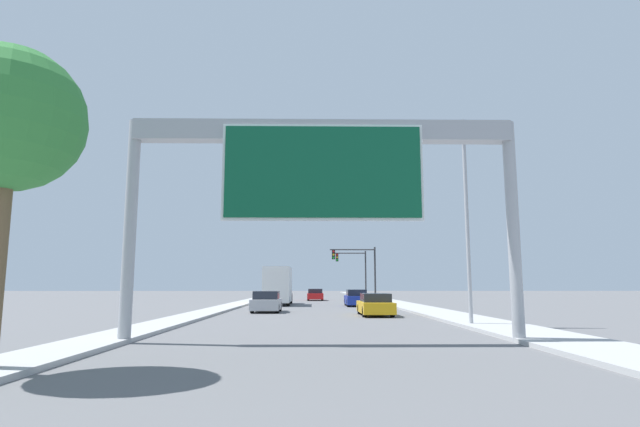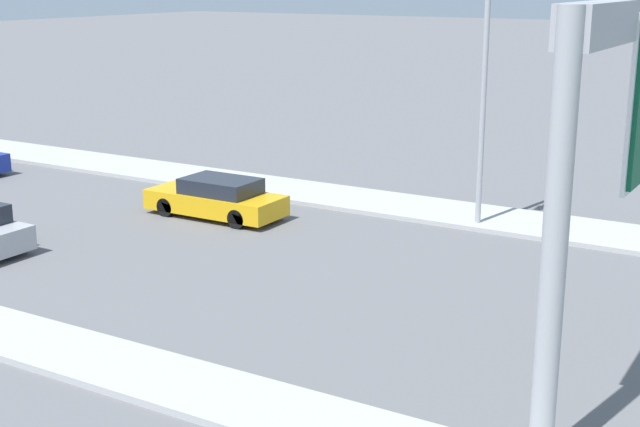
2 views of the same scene
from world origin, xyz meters
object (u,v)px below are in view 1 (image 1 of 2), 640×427
Objects in this scene: traffic_light_mid_block at (356,267)px; street_lamp_right at (461,204)px; traffic_light_near_intersection at (360,264)px; car_near_right at (267,302)px; car_near_center at (315,295)px; car_far_center at (375,305)px; truck_box_primary at (278,286)px; sign_gantry at (323,166)px; car_mid_right at (356,298)px; palm_tree_foreground at (9,121)px.

traffic_light_mid_block is 43.79m from street_lamp_right.
car_near_right is at bearing -111.48° from traffic_light_near_intersection.
traffic_light_near_intersection is at bearing 92.64° from street_lamp_right.
traffic_light_mid_block is at bearing 87.82° from traffic_light_near_intersection.
car_far_center is (3.50, -29.21, -0.01)m from car_near_center.
car_far_center is 17.49m from truck_box_primary.
car_far_center is at bearing -83.17° from car_near_center.
car_near_right is 0.49× the size of truck_box_primary.
truck_box_primary is at bearing 96.58° from sign_gantry.
car_mid_right is 22.75m from traffic_light_mid_block.
sign_gantry reaches higher than truck_box_primary.
traffic_light_mid_block reaches higher than truck_box_primary.
street_lamp_right is (1.17, -43.76, 1.35)m from traffic_light_mid_block.
car_near_center reaches higher than car_far_center.
traffic_light_near_intersection reaches higher than truck_box_primary.
traffic_light_mid_block is 57.11m from palm_tree_foreground.
street_lamp_right is (10.11, -23.99, 3.86)m from truck_box_primary.
car_near_center is at bearing 96.83° from car_far_center.
car_near_right is 8.07m from car_far_center.
car_near_center is at bearing 100.08° from street_lamp_right.
car_near_center is (3.50, 25.20, -0.02)m from car_near_right.
traffic_light_mid_block is at bearing 65.67° from truck_box_primary.
sign_gantry is at bearing -96.19° from traffic_light_mid_block.
palm_tree_foreground is at bearing -95.95° from truck_box_primary.
car_far_center is 0.66× the size of palm_tree_foreground.
car_near_right reaches higher than car_far_center.
car_mid_right is 22.15m from street_lamp_right.
car_near_right is 0.95× the size of car_mid_right.
car_near_right is at bearing -105.73° from traffic_light_mid_block.
car_far_center is 9.91m from street_lamp_right.
palm_tree_foreground is at bearing -118.35° from car_far_center.
palm_tree_foreground is (-7.24, -49.12, 4.90)m from car_near_center.
palm_tree_foreground is at bearing -105.07° from traffic_light_near_intersection.
palm_tree_foreground is (-10.74, -19.91, 4.91)m from car_far_center.
palm_tree_foreground reaches higher than car_far_center.
street_lamp_right is (3.11, -21.37, 4.92)m from car_mid_right.
car_near_center is at bearing 145.62° from traffic_light_near_intersection.
car_far_center is at bearing -66.36° from truck_box_primary.
car_mid_right is at bearing 72.11° from palm_tree_foreground.
traffic_light_mid_block is at bearing 86.90° from car_far_center.
car_far_center is 0.78× the size of traffic_light_near_intersection.
sign_gantry is at bearing -97.18° from traffic_light_near_intersection.
car_near_center is at bearing 81.61° from palm_tree_foreground.
sign_gantry reaches higher than car_near_right.
sign_gantry is 9.19m from street_lamp_right.
sign_gantry reaches higher than traffic_light_mid_block.
palm_tree_foreground reaches higher than traffic_light_near_intersection.
palm_tree_foreground is 0.75× the size of street_lamp_right.
traffic_light_near_intersection reaches higher than car_far_center.
traffic_light_mid_block reaches higher than car_far_center.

